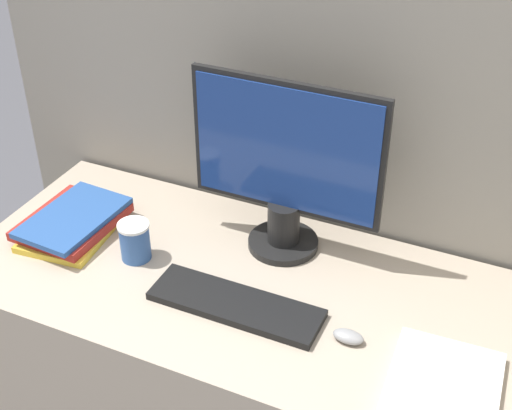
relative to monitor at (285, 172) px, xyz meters
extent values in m
cube|color=gray|center=(-0.02, 0.19, -0.12)|extent=(1.92, 0.04, 1.72)
cube|color=tan|center=(-0.02, -0.19, -0.61)|extent=(1.52, 0.68, 0.74)
cylinder|color=black|center=(0.00, 0.00, -0.23)|extent=(0.19, 0.19, 0.02)
cylinder|color=black|center=(0.00, 0.00, -0.16)|extent=(0.09, 0.09, 0.12)
cube|color=black|center=(0.00, 0.00, 0.07)|extent=(0.52, 0.02, 0.37)
cube|color=navy|center=(0.00, -0.01, 0.07)|extent=(0.49, 0.01, 0.34)
cube|color=black|center=(-0.01, -0.29, -0.23)|extent=(0.43, 0.13, 0.02)
ellipsoid|color=gray|center=(0.28, -0.28, -0.22)|extent=(0.07, 0.04, 0.03)
cylinder|color=#335999|center=(-0.34, -0.22, -0.18)|extent=(0.08, 0.08, 0.10)
cylinder|color=white|center=(-0.34, -0.22, -0.13)|extent=(0.09, 0.09, 0.01)
cube|color=gold|center=(-0.56, -0.20, -0.23)|extent=(0.24, 0.28, 0.02)
cube|color=maroon|center=(-0.57, -0.18, -0.20)|extent=(0.24, 0.28, 0.03)
cube|color=#264C8C|center=(-0.56, -0.19, -0.18)|extent=(0.21, 0.31, 0.02)
cube|color=white|center=(0.51, -0.34, -0.22)|extent=(0.25, 0.29, 0.02)
camera|label=1|loc=(0.58, -1.46, 0.96)|focal=50.00mm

